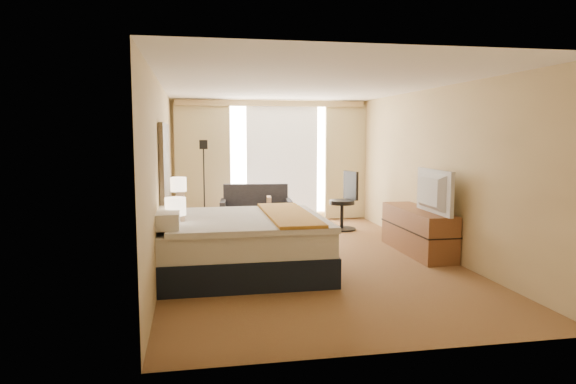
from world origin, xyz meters
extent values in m
cube|color=#502317|center=(0.00, 0.00, 0.00)|extent=(4.20, 7.00, 0.02)
cube|color=white|center=(0.00, 0.00, 2.60)|extent=(4.20, 7.00, 0.02)
cube|color=#E1C389|center=(0.00, 3.50, 1.30)|extent=(4.20, 0.02, 2.60)
cube|color=#E1C389|center=(0.00, -3.50, 1.30)|extent=(4.20, 0.02, 2.60)
cube|color=#E1C389|center=(-2.10, 0.00, 1.30)|extent=(0.02, 7.00, 2.60)
cube|color=#E1C389|center=(2.10, 0.00, 1.30)|extent=(0.02, 7.00, 2.60)
cube|color=black|center=(-2.06, 0.20, 1.28)|extent=(0.06, 1.85, 1.50)
cube|color=brown|center=(-1.87, -1.05, 0.28)|extent=(0.45, 0.52, 0.55)
cube|color=brown|center=(-1.87, 1.45, 0.28)|extent=(0.45, 0.52, 0.55)
cube|color=brown|center=(1.83, 0.00, 0.35)|extent=(0.50, 1.80, 0.70)
cube|color=white|center=(0.25, 3.47, 1.32)|extent=(2.30, 0.02, 2.30)
cube|color=beige|center=(-1.45, 3.38, 1.27)|extent=(1.15, 0.09, 2.50)
cube|color=beige|center=(1.65, 3.38, 1.27)|extent=(0.90, 0.09, 2.50)
cube|color=silver|center=(0.25, 3.43, 1.27)|extent=(1.55, 0.04, 2.50)
cube|color=#E1C389|center=(0.00, 3.34, 2.52)|extent=(4.00, 0.16, 0.12)
cube|color=black|center=(-1.05, -0.65, 0.19)|extent=(2.26, 2.04, 0.38)
cube|color=silver|center=(-1.05, -0.65, 0.54)|extent=(2.20, 1.99, 0.32)
cube|color=silver|center=(-0.96, -0.65, 0.73)|extent=(2.06, 2.06, 0.08)
cube|color=#BA802B|center=(-0.38, -0.65, 0.78)|extent=(0.59, 2.06, 0.04)
cube|color=silver|center=(-1.98, -1.14, 0.86)|extent=(0.30, 0.84, 0.19)
cube|color=silver|center=(-1.98, -0.16, 0.86)|extent=(0.30, 0.84, 0.19)
cube|color=beige|center=(-1.83, -0.65, 0.90)|extent=(0.11, 0.45, 0.39)
cube|color=#502016|center=(-0.44, 2.46, 0.12)|extent=(1.47, 0.88, 0.25)
cube|color=#323237|center=(-0.45, 2.41, 0.33)|extent=(1.35, 0.72, 0.16)
cube|color=#323237|center=(-0.42, 2.76, 0.60)|extent=(1.31, 0.27, 0.55)
cube|color=#323237|center=(-1.09, 2.52, 0.36)|extent=(0.17, 0.76, 0.45)
cube|color=#323237|center=(0.20, 2.40, 0.36)|extent=(0.17, 0.76, 0.45)
cube|color=beige|center=(-0.20, 2.39, 0.50)|extent=(0.11, 0.36, 0.32)
cube|color=black|center=(-1.44, 2.99, 0.01)|extent=(0.22, 0.22, 0.02)
cylinder|color=black|center=(-1.44, 2.99, 0.81)|extent=(0.03, 0.03, 1.57)
cube|color=black|center=(-1.44, 2.99, 1.67)|extent=(0.16, 0.16, 0.18)
cylinder|color=black|center=(1.21, 2.10, 0.02)|extent=(0.56, 0.56, 0.03)
cylinder|color=black|center=(1.21, 2.10, 0.29)|extent=(0.07, 0.07, 0.50)
cylinder|color=black|center=(1.21, 2.10, 0.55)|extent=(0.49, 0.49, 0.08)
cube|color=black|center=(1.40, 2.16, 0.87)|extent=(0.18, 0.44, 0.56)
cube|color=black|center=(-1.89, -1.03, 0.57)|extent=(0.09, 0.09, 0.04)
cylinder|color=black|center=(-1.89, -1.03, 0.75)|extent=(0.03, 0.03, 0.32)
cylinder|color=#FFE5BF|center=(-1.89, -1.03, 0.98)|extent=(0.26, 0.26, 0.22)
cube|color=black|center=(-1.91, 1.43, 0.57)|extent=(0.10, 0.10, 0.04)
cylinder|color=black|center=(-1.91, 1.43, 0.77)|extent=(0.03, 0.03, 0.35)
cylinder|color=#FFE5BF|center=(-1.91, 1.43, 1.02)|extent=(0.28, 0.28, 0.24)
cube|color=#90C6DF|center=(-1.83, -0.89, 0.61)|extent=(0.15, 0.15, 0.11)
cube|color=black|center=(-1.87, 1.32, 0.58)|extent=(0.18, 0.14, 0.07)
imported|color=black|center=(1.78, -0.40, 1.03)|extent=(0.17, 1.14, 0.65)
camera|label=1|loc=(-1.67, -7.50, 1.88)|focal=32.00mm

